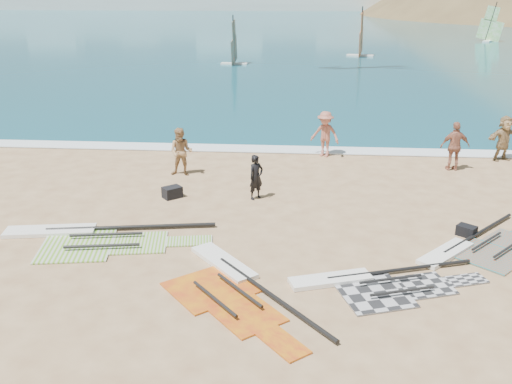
# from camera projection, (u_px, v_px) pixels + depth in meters

# --- Properties ---
(ground) EXTENTS (300.00, 300.00, 0.00)m
(ground) POSITION_uv_depth(u_px,v_px,m) (296.00, 285.00, 14.38)
(ground) COLOR tan
(ground) RESTS_ON ground
(sea) EXTENTS (300.00, 240.00, 0.06)m
(sea) POSITION_uv_depth(u_px,v_px,m) (303.00, 14.00, 137.87)
(sea) COLOR #0B4251
(sea) RESTS_ON ground
(surf_line) EXTENTS (300.00, 1.20, 0.04)m
(surf_line) POSITION_uv_depth(u_px,v_px,m) (299.00, 151.00, 25.88)
(surf_line) COLOR white
(surf_line) RESTS_ON ground
(rig_grey) EXTENTS (5.14, 2.92, 0.20)m
(rig_grey) POSITION_uv_depth(u_px,v_px,m) (374.00, 284.00, 14.35)
(rig_grey) COLOR #262628
(rig_grey) RESTS_ON ground
(rig_green) EXTENTS (6.46, 2.97, 0.20)m
(rig_green) POSITION_uv_depth(u_px,v_px,m) (90.00, 237.00, 16.97)
(rig_green) COLOR #64AA19
(rig_green) RESTS_ON ground
(rig_orange) EXTENTS (4.36, 4.12, 0.20)m
(rig_orange) POSITION_uv_depth(u_px,v_px,m) (477.00, 248.00, 16.26)
(rig_orange) COLOR #E7451A
(rig_orange) RESTS_ON ground
(rig_red) EXTENTS (4.39, 5.30, 0.20)m
(rig_red) POSITION_uv_depth(u_px,v_px,m) (232.00, 285.00, 14.28)
(rig_red) COLOR red
(rig_red) RESTS_ON ground
(gear_bag_near) EXTENTS (0.77, 0.75, 0.40)m
(gear_bag_near) POSITION_uv_depth(u_px,v_px,m) (172.00, 192.00, 20.16)
(gear_bag_near) COLOR black
(gear_bag_near) RESTS_ON ground
(gear_bag_far) EXTENTS (0.65, 0.63, 0.32)m
(gear_bag_far) POSITION_uv_depth(u_px,v_px,m) (467.00, 231.00, 17.13)
(gear_bag_far) COLOR black
(gear_bag_far) RESTS_ON ground
(person_wetsuit) EXTENTS (0.69, 0.68, 1.60)m
(person_wetsuit) POSITION_uv_depth(u_px,v_px,m) (256.00, 177.00, 19.86)
(person_wetsuit) COLOR black
(person_wetsuit) RESTS_ON ground
(beachgoer_left) EXTENTS (0.96, 0.76, 1.90)m
(beachgoer_left) POSITION_uv_depth(u_px,v_px,m) (181.00, 152.00, 22.28)
(beachgoer_left) COLOR #A87F52
(beachgoer_left) RESTS_ON ground
(beachgoer_mid) EXTENTS (1.47, 1.18, 1.99)m
(beachgoer_mid) POSITION_uv_depth(u_px,v_px,m) (325.00, 134.00, 24.71)
(beachgoer_mid) COLOR #A75E4C
(beachgoer_mid) RESTS_ON ground
(beachgoer_back) EXTENTS (1.21, 0.59, 1.99)m
(beachgoer_back) POSITION_uv_depth(u_px,v_px,m) (455.00, 146.00, 22.87)
(beachgoer_back) COLOR #A3644C
(beachgoer_back) RESTS_ON ground
(beachgoer_right) EXTENTS (1.88, 1.19, 1.93)m
(beachgoer_right) POSITION_uv_depth(u_px,v_px,m) (504.00, 138.00, 24.17)
(beachgoer_right) COLOR #A18155
(beachgoer_right) RESTS_ON ground
(windsurfer_left) EXTENTS (2.50, 3.01, 4.49)m
(windsurfer_left) POSITION_uv_depth(u_px,v_px,m) (234.00, 50.00, 52.43)
(windsurfer_left) COLOR white
(windsurfer_left) RESTS_ON ground
(windsurfer_centre) EXTENTS (2.84, 3.30, 5.00)m
(windsurfer_centre) POSITION_uv_depth(u_px,v_px,m) (361.00, 43.00, 58.22)
(windsurfer_centre) COLOR white
(windsurfer_centre) RESTS_ON ground
(windsurfer_right) EXTENTS (2.87, 2.72, 4.94)m
(windsurfer_right) POSITION_uv_depth(u_px,v_px,m) (490.00, 31.00, 72.89)
(windsurfer_right) COLOR white
(windsurfer_right) RESTS_ON ground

